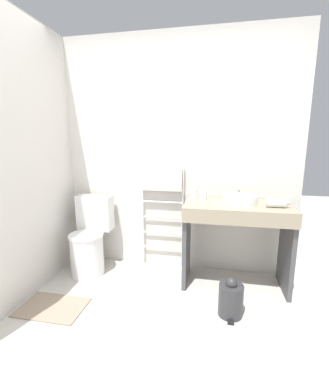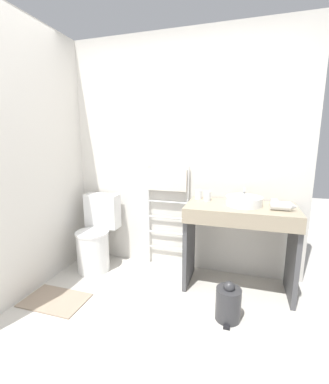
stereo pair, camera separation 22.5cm
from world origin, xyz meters
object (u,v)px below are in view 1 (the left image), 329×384
Objects in this scene: towel_radiator at (162,194)px; toilet at (90,240)px; cup_near_edge at (203,195)px; cup_near_wall at (194,194)px; sink_basin at (240,199)px; hair_dryer at (276,203)px; trash_bin at (231,299)px.

toilet is at bearing -161.38° from towel_radiator.
towel_radiator reaches higher than cup_near_edge.
towel_radiator reaches higher than toilet.
cup_near_wall is at bearing -12.81° from towel_radiator.
toilet is 0.71× the size of towel_radiator.
sink_basin is at bearing -17.64° from cup_near_wall.
sink_basin reaches higher than hair_dryer.
toilet is 1.24m from cup_near_wall.
cup_near_wall is 1.05m from trash_bin.
towel_radiator is 12.56× the size of cup_near_wall.
toilet is at bearing 178.89° from hair_dryer.
towel_radiator is 1.25m from trash_bin.
trash_bin is (-0.39, -0.43, -0.73)m from hair_dryer.
cup_near_edge is 0.99m from trash_bin.
trash_bin is at bearing -17.60° from toilet.
towel_radiator is 3.55× the size of sink_basin.
cup_near_wall is at bearing 162.36° from sink_basin.
cup_near_wall is (1.11, 0.18, 0.53)m from toilet.
towel_radiator is at bearing 165.33° from hair_dryer.
towel_radiator is at bearing 134.98° from trash_bin.
trash_bin is (-0.08, -0.50, -0.74)m from sink_basin.
sink_basin reaches higher than toilet.
trash_bin is at bearing -98.67° from sink_basin.
trash_bin is at bearing -65.54° from cup_near_edge.
trash_bin is (0.73, -0.73, -0.71)m from towel_radiator.
toilet is 1.65m from sink_basin.
cup_near_wall is at bearing 119.94° from trash_bin.
hair_dryer is 0.94m from trash_bin.
cup_near_wall reaches higher than toilet.
sink_basin is 0.32m from hair_dryer.
hair_dryer is at bearing -12.41° from sink_basin.
cup_near_edge is 0.29× the size of trash_bin.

